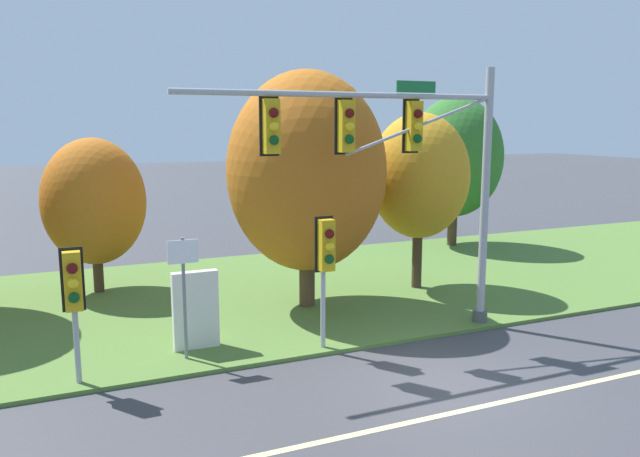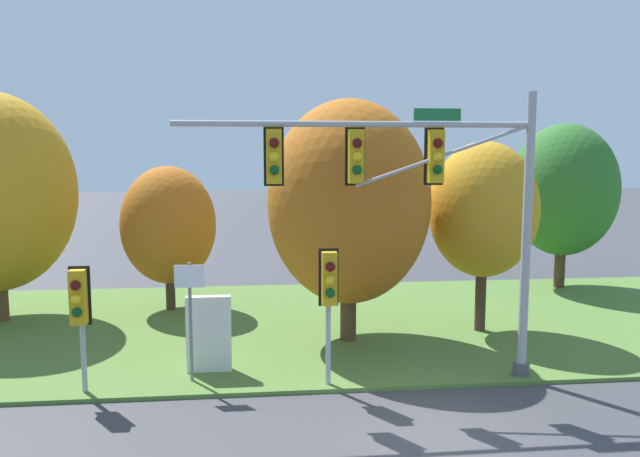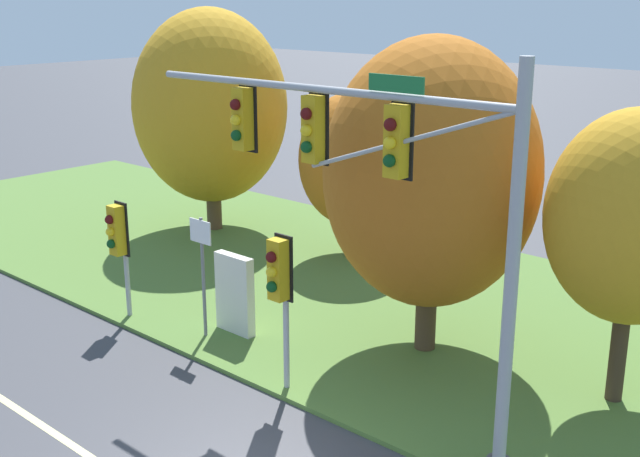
% 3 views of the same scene
% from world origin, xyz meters
% --- Properties ---
extents(ground_plane, '(160.00, 160.00, 0.00)m').
position_xyz_m(ground_plane, '(0.00, 0.00, 0.00)').
color(ground_plane, '#3D3D42').
extents(grass_verge, '(48.00, 11.50, 0.10)m').
position_xyz_m(grass_verge, '(0.00, 8.25, 0.05)').
color(grass_verge, '#517533').
rests_on(grass_verge, ground).
extents(traffic_signal_mast, '(8.47, 0.49, 6.82)m').
position_xyz_m(traffic_signal_mast, '(0.53, 2.94, 4.74)').
color(traffic_signal_mast, '#9EA0A5').
rests_on(traffic_signal_mast, grass_verge).
extents(pedestrian_signal_near_kerb, '(0.46, 0.55, 3.24)m').
position_xyz_m(pedestrian_signal_near_kerb, '(-1.61, 2.68, 2.46)').
color(pedestrian_signal_near_kerb, '#9EA0A5').
rests_on(pedestrian_signal_near_kerb, grass_verge).
extents(pedestrian_signal_further_along, '(0.46, 0.55, 2.91)m').
position_xyz_m(pedestrian_signal_further_along, '(-7.18, 2.80, 2.18)').
color(pedestrian_signal_further_along, '#9EA0A5').
rests_on(pedestrian_signal_further_along, grass_verge).
extents(route_sign_post, '(0.69, 0.08, 2.85)m').
position_xyz_m(route_sign_post, '(-4.83, 3.42, 1.95)').
color(route_sign_post, slate).
rests_on(route_sign_post, grass_verge).
extents(tree_left_of_mast, '(3.22, 3.22, 4.96)m').
position_xyz_m(tree_left_of_mast, '(-6.22, 10.43, 3.04)').
color(tree_left_of_mast, '#423021').
rests_on(tree_left_of_mast, grass_verge).
extents(tree_behind_signpost, '(4.64, 4.64, 6.91)m').
position_xyz_m(tree_behind_signpost, '(-0.61, 6.29, 4.10)').
color(tree_behind_signpost, '#4C3823').
rests_on(tree_behind_signpost, grass_verge).
extents(tree_mid_verge, '(3.25, 3.25, 5.75)m').
position_xyz_m(tree_mid_verge, '(3.54, 6.78, 3.80)').
color(tree_mid_verge, '#423021').
rests_on(tree_mid_verge, grass_verge).
extents(tree_tall_centre, '(4.19, 4.19, 6.55)m').
position_xyz_m(tree_tall_centre, '(8.93, 12.38, 4.02)').
color(tree_tall_centre, '#4C3823').
rests_on(tree_tall_centre, grass_verge).
extents(info_kiosk, '(1.10, 0.24, 1.90)m').
position_xyz_m(info_kiosk, '(-4.45, 4.04, 1.04)').
color(info_kiosk, silver).
rests_on(info_kiosk, grass_verge).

